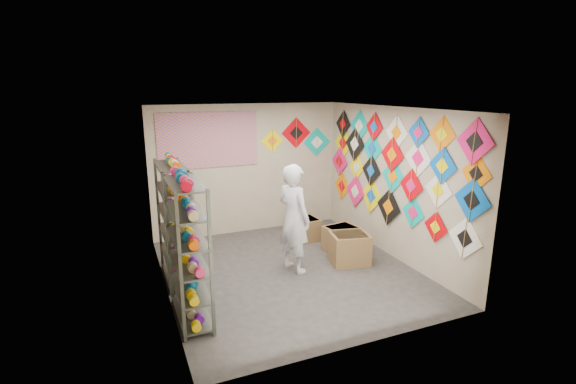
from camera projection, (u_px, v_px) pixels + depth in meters
name	position (u px, v px, depth m)	size (l,w,h in m)	color
ground	(289.00, 271.00, 7.05)	(4.50, 4.50, 0.00)	#322F2C
room_walls	(289.00, 176.00, 6.65)	(4.50, 4.50, 4.50)	#B7A68B
shelf_rack_front	(188.00, 252.00, 5.39)	(0.40, 1.10, 1.90)	#4C5147
shelf_rack_back	(174.00, 223.00, 6.56)	(0.40, 1.10, 1.90)	#4C5147
string_spools	(180.00, 230.00, 5.95)	(0.12, 2.36, 0.12)	#E82A64
kite_wall_display	(390.00, 168.00, 7.46)	(0.06, 4.35, 2.08)	white
back_wall_kites	(299.00, 138.00, 9.01)	(1.63, 0.02, 0.88)	#FFE201
poster	(209.00, 140.00, 8.26)	(2.00, 0.01, 1.10)	#8851B0
shopkeeper	(294.00, 218.00, 6.88)	(0.64, 0.78, 1.83)	silver
carton_a	(349.00, 248.00, 7.32)	(0.64, 0.54, 0.54)	brown
carton_b	(341.00, 239.00, 7.85)	(0.59, 0.48, 0.48)	brown
carton_c	(306.00, 229.00, 8.48)	(0.46, 0.51, 0.44)	brown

